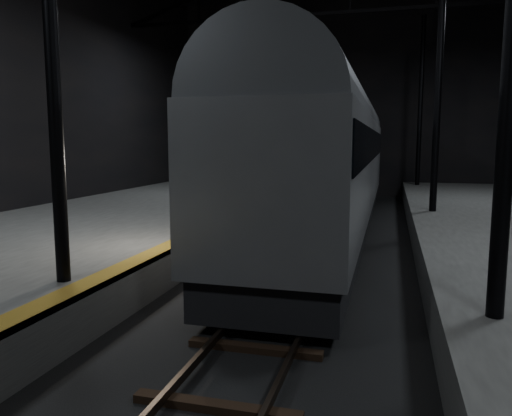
% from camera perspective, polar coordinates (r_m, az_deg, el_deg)
% --- Properties ---
extents(ground, '(44.00, 44.00, 0.00)m').
position_cam_1_polar(ground, '(12.75, 4.63, -9.05)').
color(ground, black).
rests_on(ground, ground).
extents(platform_left, '(9.00, 43.80, 1.00)m').
position_cam_1_polar(platform_left, '(15.76, -23.35, -4.55)').
color(platform_left, '#4C4C49').
rests_on(platform_left, ground).
extents(tactile_strip, '(0.50, 43.80, 0.01)m').
position_cam_1_polar(tactile_strip, '(13.46, -9.09, -3.82)').
color(tactile_strip, brown).
rests_on(tactile_strip, platform_left).
extents(track, '(2.40, 43.00, 0.24)m').
position_cam_1_polar(track, '(12.73, 4.63, -8.75)').
color(track, '#3F3328').
rests_on(track, ground).
extents(train, '(3.25, 21.76, 5.82)m').
position_cam_1_polar(train, '(19.08, 8.55, 6.32)').
color(train, '#9B9DA2').
rests_on(train, ground).
extents(woman, '(0.57, 0.38, 1.54)m').
position_cam_1_polar(woman, '(15.59, -7.61, 0.62)').
color(woman, '#928659').
rests_on(woman, platform_left).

